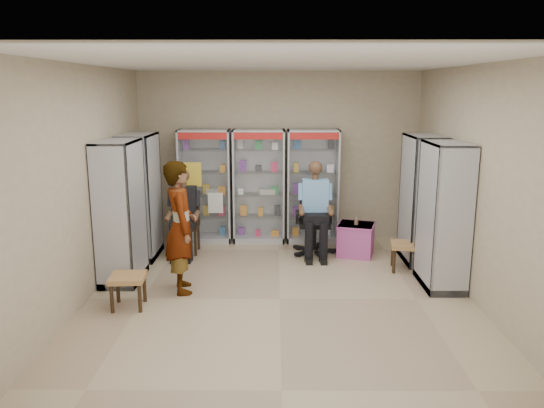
{
  "coord_description": "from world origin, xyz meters",
  "views": [
    {
      "loc": [
        -0.06,
        -6.51,
        2.7
      ],
      "look_at": [
        -0.11,
        0.7,
        1.12
      ],
      "focal_mm": 35.0,
      "sensor_mm": 36.0,
      "label": 1
    }
  ],
  "objects_px": {
    "office_chair": "(314,220)",
    "cabinet_back_mid": "(259,186)",
    "cabinet_right_near": "(444,216)",
    "cabinet_back_right": "(313,186)",
    "standing_man": "(181,227)",
    "pink_trunk": "(356,240)",
    "cabinet_right_far": "(422,199)",
    "cabinet_back_left": "(206,186)",
    "cabinet_left_far": "(140,197)",
    "cabinet_left_near": "(121,212)",
    "seated_shopkeeper": "(315,211)",
    "woven_stool_b": "(128,291)",
    "wooden_chair": "(186,225)",
    "woven_stool_a": "(405,257)"
  },
  "relations": [
    {
      "from": "office_chair",
      "to": "cabinet_back_mid",
      "type": "bearing_deg",
      "value": 140.88
    },
    {
      "from": "cabinet_right_near",
      "to": "cabinet_back_right",
      "type": "bearing_deg",
      "value": 36.16
    },
    {
      "from": "cabinet_right_near",
      "to": "standing_man",
      "type": "bearing_deg",
      "value": 93.23
    },
    {
      "from": "cabinet_back_mid",
      "to": "pink_trunk",
      "type": "relative_size",
      "value": 3.66
    },
    {
      "from": "cabinet_right_far",
      "to": "office_chair",
      "type": "height_order",
      "value": "cabinet_right_far"
    },
    {
      "from": "cabinet_back_left",
      "to": "cabinet_right_near",
      "type": "bearing_deg",
      "value": -32.28
    },
    {
      "from": "cabinet_left_far",
      "to": "standing_man",
      "type": "relative_size",
      "value": 1.12
    },
    {
      "from": "cabinet_left_near",
      "to": "pink_trunk",
      "type": "height_order",
      "value": "cabinet_left_near"
    },
    {
      "from": "cabinet_back_mid",
      "to": "pink_trunk",
      "type": "height_order",
      "value": "cabinet_back_mid"
    },
    {
      "from": "cabinet_left_far",
      "to": "office_chair",
      "type": "relative_size",
      "value": 1.74
    },
    {
      "from": "cabinet_right_far",
      "to": "standing_man",
      "type": "distance_m",
      "value": 3.78
    },
    {
      "from": "cabinet_left_near",
      "to": "standing_man",
      "type": "xyz_separation_m",
      "value": [
        0.91,
        -0.4,
        -0.11
      ]
    },
    {
      "from": "seated_shopkeeper",
      "to": "cabinet_right_near",
      "type": "bearing_deg",
      "value": -41.12
    },
    {
      "from": "pink_trunk",
      "to": "woven_stool_b",
      "type": "xyz_separation_m",
      "value": [
        -3.17,
        -2.16,
        -0.05
      ]
    },
    {
      "from": "pink_trunk",
      "to": "cabinet_left_near",
      "type": "bearing_deg",
      "value": -161.3
    },
    {
      "from": "cabinet_back_left",
      "to": "cabinet_back_right",
      "type": "bearing_deg",
      "value": 0.0
    },
    {
      "from": "wooden_chair",
      "to": "pink_trunk",
      "type": "xyz_separation_m",
      "value": [
        2.82,
        -0.12,
        -0.21
      ]
    },
    {
      "from": "standing_man",
      "to": "woven_stool_a",
      "type": "bearing_deg",
      "value": -90.16
    },
    {
      "from": "woven_stool_b",
      "to": "cabinet_back_mid",
      "type": "bearing_deg",
      "value": 62.69
    },
    {
      "from": "office_chair",
      "to": "pink_trunk",
      "type": "bearing_deg",
      "value": -7.87
    },
    {
      "from": "woven_stool_b",
      "to": "wooden_chair",
      "type": "bearing_deg",
      "value": 81.24
    },
    {
      "from": "cabinet_back_right",
      "to": "cabinet_left_near",
      "type": "relative_size",
      "value": 1.0
    },
    {
      "from": "cabinet_back_mid",
      "to": "wooden_chair",
      "type": "bearing_deg",
      "value": -148.69
    },
    {
      "from": "cabinet_back_right",
      "to": "woven_stool_b",
      "type": "distance_m",
      "value": 3.99
    },
    {
      "from": "cabinet_right_far",
      "to": "woven_stool_b",
      "type": "relative_size",
      "value": 4.74
    },
    {
      "from": "pink_trunk",
      "to": "cabinet_back_mid",
      "type": "bearing_deg",
      "value": 152.34
    },
    {
      "from": "cabinet_right_near",
      "to": "seated_shopkeeper",
      "type": "height_order",
      "value": "cabinet_right_near"
    },
    {
      "from": "office_chair",
      "to": "seated_shopkeeper",
      "type": "xyz_separation_m",
      "value": [
        0.0,
        -0.05,
        0.16
      ]
    },
    {
      "from": "cabinet_back_mid",
      "to": "cabinet_left_near",
      "type": "distance_m",
      "value": 2.77
    },
    {
      "from": "pink_trunk",
      "to": "standing_man",
      "type": "xyz_separation_m",
      "value": [
        -2.58,
        -1.58,
        0.63
      ]
    },
    {
      "from": "woven_stool_a",
      "to": "standing_man",
      "type": "bearing_deg",
      "value": -165.25
    },
    {
      "from": "cabinet_back_mid",
      "to": "woven_stool_b",
      "type": "bearing_deg",
      "value": -117.31
    },
    {
      "from": "cabinet_right_near",
      "to": "cabinet_left_near",
      "type": "distance_m",
      "value": 4.46
    },
    {
      "from": "cabinet_back_mid",
      "to": "standing_man",
      "type": "height_order",
      "value": "cabinet_back_mid"
    },
    {
      "from": "cabinet_left_far",
      "to": "pink_trunk",
      "type": "height_order",
      "value": "cabinet_left_far"
    },
    {
      "from": "office_chair",
      "to": "woven_stool_a",
      "type": "relative_size",
      "value": 2.71
    },
    {
      "from": "cabinet_back_right",
      "to": "standing_man",
      "type": "xyz_separation_m",
      "value": [
        -1.92,
        -2.43,
        -0.11
      ]
    },
    {
      "from": "cabinet_left_far",
      "to": "pink_trunk",
      "type": "distance_m",
      "value": 3.57
    },
    {
      "from": "wooden_chair",
      "to": "cabinet_back_left",
      "type": "bearing_deg",
      "value": 71.1
    },
    {
      "from": "cabinet_back_right",
      "to": "wooden_chair",
      "type": "distance_m",
      "value": 2.33
    },
    {
      "from": "cabinet_back_mid",
      "to": "cabinet_left_far",
      "type": "height_order",
      "value": "same"
    },
    {
      "from": "cabinet_left_near",
      "to": "office_chair",
      "type": "relative_size",
      "value": 1.74
    },
    {
      "from": "wooden_chair",
      "to": "woven_stool_a",
      "type": "height_order",
      "value": "wooden_chair"
    },
    {
      "from": "cabinet_back_left",
      "to": "woven_stool_b",
      "type": "distance_m",
      "value": 3.16
    },
    {
      "from": "office_chair",
      "to": "seated_shopkeeper",
      "type": "height_order",
      "value": "seated_shopkeeper"
    },
    {
      "from": "seated_shopkeeper",
      "to": "pink_trunk",
      "type": "bearing_deg",
      "value": -3.7
    },
    {
      "from": "cabinet_back_right",
      "to": "pink_trunk",
      "type": "relative_size",
      "value": 3.66
    },
    {
      "from": "cabinet_back_right",
      "to": "cabinet_left_near",
      "type": "distance_m",
      "value": 3.48
    },
    {
      "from": "seated_shopkeeper",
      "to": "office_chair",
      "type": "bearing_deg",
      "value": 89.79
    },
    {
      "from": "cabinet_back_left",
      "to": "wooden_chair",
      "type": "distance_m",
      "value": 0.94
    }
  ]
}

